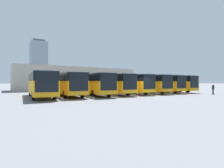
# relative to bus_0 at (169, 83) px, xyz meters

# --- Properties ---
(ground_plane) EXTENTS (600.00, 600.00, 0.00)m
(ground_plane) POSITION_rel_bus_0_xyz_m (12.23, 6.01, -1.77)
(ground_plane) COLOR slate
(bus_0) EXTENTS (3.43, 11.92, 3.16)m
(bus_0) POSITION_rel_bus_0_xyz_m (0.00, 0.00, 0.00)
(bus_0) COLOR orange
(bus_0) RESTS_ON ground_plane
(curb_divider_0) EXTENTS (0.79, 6.59, 0.15)m
(curb_divider_0) POSITION_rel_bus_0_xyz_m (1.75, 1.74, -1.70)
(curb_divider_0) COLOR #B2B2AD
(curb_divider_0) RESTS_ON ground_plane
(bus_1) EXTENTS (3.43, 11.92, 3.16)m
(bus_1) POSITION_rel_bus_0_xyz_m (3.49, 0.00, 0.00)
(bus_1) COLOR orange
(bus_1) RESTS_ON ground_plane
(curb_divider_1) EXTENTS (0.79, 6.59, 0.15)m
(curb_divider_1) POSITION_rel_bus_0_xyz_m (5.24, 1.74, -1.70)
(curb_divider_1) COLOR #B2B2AD
(curb_divider_1) RESTS_ON ground_plane
(bus_2) EXTENTS (3.43, 11.92, 3.16)m
(bus_2) POSITION_rel_bus_0_xyz_m (6.99, 0.09, 0.00)
(bus_2) COLOR orange
(bus_2) RESTS_ON ground_plane
(curb_divider_2) EXTENTS (0.79, 6.59, 0.15)m
(curb_divider_2) POSITION_rel_bus_0_xyz_m (8.73, 1.83, -1.70)
(curb_divider_2) COLOR #B2B2AD
(curb_divider_2) RESTS_ON ground_plane
(bus_3) EXTENTS (3.43, 11.92, 3.16)m
(bus_3) POSITION_rel_bus_0_xyz_m (10.48, -0.15, 0.00)
(bus_3) COLOR orange
(bus_3) RESTS_ON ground_plane
(curb_divider_3) EXTENTS (0.79, 6.59, 0.15)m
(curb_divider_3) POSITION_rel_bus_0_xyz_m (12.23, 1.59, -1.70)
(curb_divider_3) COLOR #B2B2AD
(curb_divider_3) RESTS_ON ground_plane
(bus_4) EXTENTS (3.43, 11.92, 3.16)m
(bus_4) POSITION_rel_bus_0_xyz_m (13.98, -0.15, 0.00)
(bus_4) COLOR orange
(bus_4) RESTS_ON ground_plane
(curb_divider_4) EXTENTS (0.79, 6.59, 0.15)m
(curb_divider_4) POSITION_rel_bus_0_xyz_m (15.72, 1.59, -1.70)
(curb_divider_4) COLOR #B2B2AD
(curb_divider_4) RESTS_ON ground_plane
(bus_5) EXTENTS (3.43, 11.92, 3.16)m
(bus_5) POSITION_rel_bus_0_xyz_m (17.47, 0.23, 0.00)
(bus_5) COLOR orange
(bus_5) RESTS_ON ground_plane
(curb_divider_5) EXTENTS (0.79, 6.59, 0.15)m
(curb_divider_5) POSITION_rel_bus_0_xyz_m (19.22, 1.97, -1.70)
(curb_divider_5) COLOR #B2B2AD
(curb_divider_5) RESTS_ON ground_plane
(bus_6) EXTENTS (3.43, 11.92, 3.16)m
(bus_6) POSITION_rel_bus_0_xyz_m (20.96, -0.40, 0.00)
(bus_6) COLOR orange
(bus_6) RESTS_ON ground_plane
(curb_divider_6) EXTENTS (0.79, 6.59, 0.15)m
(curb_divider_6) POSITION_rel_bus_0_xyz_m (22.71, 1.33, -1.70)
(curb_divider_6) COLOR #B2B2AD
(curb_divider_6) RESTS_ON ground_plane
(bus_7) EXTENTS (3.43, 11.92, 3.16)m
(bus_7) POSITION_rel_bus_0_xyz_m (24.46, 0.13, 0.00)
(bus_7) COLOR orange
(bus_7) RESTS_ON ground_plane
(pedestrian) EXTENTS (0.43, 0.43, 1.63)m
(pedestrian) POSITION_rel_bus_0_xyz_m (0.72, 9.11, -0.90)
(pedestrian) COLOR #38384C
(pedestrian) RESTS_ON ground_plane
(station_building) EXTENTS (29.47, 11.28, 5.57)m
(station_building) POSITION_rel_bus_0_xyz_m (12.23, -18.67, 1.05)
(station_building) COLOR #A8A399
(station_building) RESTS_ON ground_plane
(office_tower) EXTENTS (18.89, 18.89, 53.40)m
(office_tower) POSITION_rel_bus_0_xyz_m (-9.64, -204.45, 24.33)
(office_tower) COLOR #7F8EA3
(office_tower) RESTS_ON ground_plane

